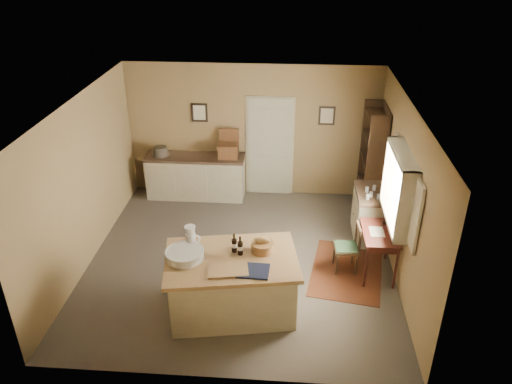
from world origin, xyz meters
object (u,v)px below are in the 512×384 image
at_px(writing_desk, 379,237).
at_px(desk_chair, 346,248).
at_px(sideboard, 196,175).
at_px(shelving_unit, 374,161).
at_px(right_cabinet, 369,214).
at_px(work_island, 231,283).

height_order(writing_desk, desk_chair, writing_desk).
relative_size(sideboard, shelving_unit, 0.95).
bearing_deg(sideboard, right_cabinet, -21.21).
bearing_deg(right_cabinet, work_island, -135.89).
relative_size(sideboard, writing_desk, 2.31).
distance_m(work_island, shelving_unit, 3.94).
distance_m(writing_desk, right_cabinet, 1.10).
height_order(sideboard, desk_chair, sideboard).
xyz_separation_m(right_cabinet, shelving_unit, (0.16, 0.97, 0.60)).
bearing_deg(shelving_unit, right_cabinet, -99.09).
distance_m(sideboard, writing_desk, 4.10).
height_order(sideboard, right_cabinet, sideboard).
bearing_deg(sideboard, writing_desk, -35.42).
bearing_deg(shelving_unit, writing_desk, -94.33).
height_order(work_island, desk_chair, work_island).
bearing_deg(work_island, sideboard, 98.61).
relative_size(work_island, right_cabinet, 2.02).
distance_m(sideboard, right_cabinet, 3.58).
distance_m(sideboard, shelving_unit, 3.55).
distance_m(work_island, right_cabinet, 3.07).
height_order(work_island, sideboard, work_island).
xyz_separation_m(desk_chair, shelving_unit, (0.65, 2.00, 0.65)).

